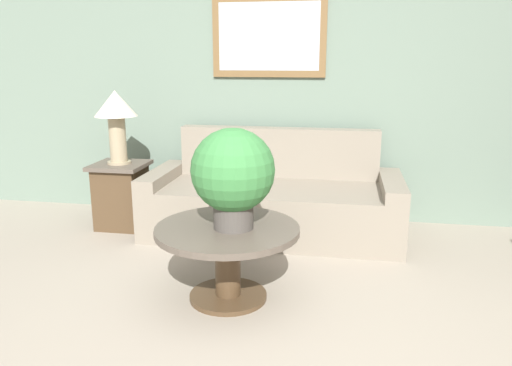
{
  "coord_description": "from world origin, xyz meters",
  "views": [
    {
      "loc": [
        0.18,
        -1.82,
        1.49
      ],
      "look_at": [
        -0.46,
        1.72,
        0.58
      ],
      "focal_mm": 35.0,
      "sensor_mm": 36.0,
      "label": 1
    }
  ],
  "objects_px": {
    "table_lamp": "(116,112)",
    "couch_main": "(273,201)",
    "side_table": "(122,195)",
    "potted_plant_on_table": "(233,174)",
    "coffee_table": "(228,247)"
  },
  "relations": [
    {
      "from": "side_table",
      "to": "potted_plant_on_table",
      "type": "relative_size",
      "value": 0.95
    },
    {
      "from": "coffee_table",
      "to": "table_lamp",
      "type": "bearing_deg",
      "value": 136.45
    },
    {
      "from": "side_table",
      "to": "table_lamp",
      "type": "relative_size",
      "value": 0.92
    },
    {
      "from": "side_table",
      "to": "coffee_table",
      "type": "bearing_deg",
      "value": -43.55
    },
    {
      "from": "couch_main",
      "to": "table_lamp",
      "type": "height_order",
      "value": "table_lamp"
    },
    {
      "from": "side_table",
      "to": "potted_plant_on_table",
      "type": "distance_m",
      "value": 1.85
    },
    {
      "from": "table_lamp",
      "to": "potted_plant_on_table",
      "type": "bearing_deg",
      "value": -42.88
    },
    {
      "from": "couch_main",
      "to": "table_lamp",
      "type": "distance_m",
      "value": 1.56
    },
    {
      "from": "coffee_table",
      "to": "side_table",
      "type": "height_order",
      "value": "side_table"
    },
    {
      "from": "coffee_table",
      "to": "table_lamp",
      "type": "relative_size",
      "value": 1.4
    },
    {
      "from": "side_table",
      "to": "table_lamp",
      "type": "height_order",
      "value": "table_lamp"
    },
    {
      "from": "coffee_table",
      "to": "side_table",
      "type": "distance_m",
      "value": 1.74
    },
    {
      "from": "couch_main",
      "to": "side_table",
      "type": "relative_size",
      "value": 3.7
    },
    {
      "from": "table_lamp",
      "to": "couch_main",
      "type": "bearing_deg",
      "value": 3.44
    },
    {
      "from": "couch_main",
      "to": "potted_plant_on_table",
      "type": "height_order",
      "value": "potted_plant_on_table"
    }
  ]
}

